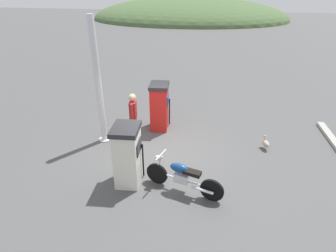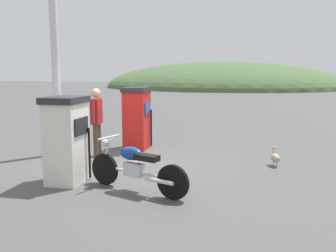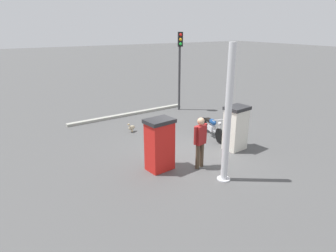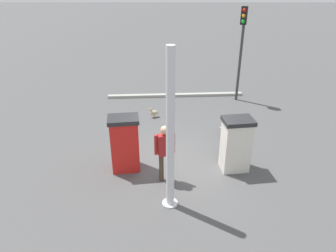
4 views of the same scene
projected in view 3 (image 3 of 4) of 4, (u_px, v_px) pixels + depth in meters
ground_plane at (191, 152)px, 10.83m from camera, size 120.00×120.00×0.00m
fuel_pump_near at (236, 128)px, 10.90m from camera, size 0.77×0.93×1.65m
fuel_pump_far at (160, 144)px, 9.32m from camera, size 0.76×0.95×1.69m
motorcycle_near_pump at (212, 126)px, 12.22m from camera, size 2.05×0.75×0.93m
attendant_person at (200, 139)px, 9.39m from camera, size 0.27×0.58×1.70m
wandering_duck at (131, 127)px, 12.86m from camera, size 0.28×0.42×0.43m
roadside_traffic_light at (180, 58)px, 15.39m from camera, size 0.40×0.30×4.10m
canopy_support_pole at (228, 119)px, 8.31m from camera, size 0.40×0.40×4.01m
road_edge_kerb at (129, 114)px, 15.30m from camera, size 0.63×6.42×0.12m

